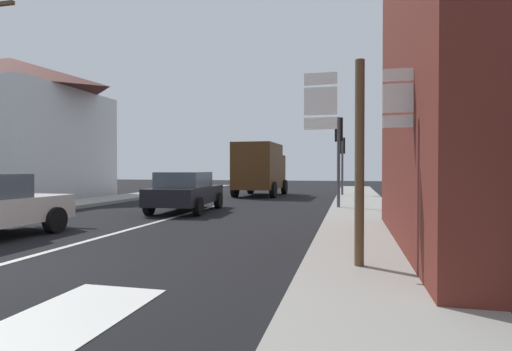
{
  "coord_description": "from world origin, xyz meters",
  "views": [
    {
      "loc": [
        5.6,
        -4.65,
        1.58
      ],
      "look_at": [
        1.87,
        11.15,
        1.32
      ],
      "focal_mm": 28.07,
      "sensor_mm": 36.0,
      "label": 1
    }
  ],
  "objects_px": {
    "route_sign_post": "(360,147)",
    "traffic_light_near_right": "(339,142)",
    "traffic_light_far_right": "(342,153)",
    "delivery_truck": "(260,168)",
    "sedan_far": "(186,191)"
  },
  "relations": [
    {
      "from": "sedan_far",
      "to": "delivery_truck",
      "type": "relative_size",
      "value": 0.86
    },
    {
      "from": "sedan_far",
      "to": "traffic_light_near_right",
      "type": "distance_m",
      "value": 6.07
    },
    {
      "from": "route_sign_post",
      "to": "traffic_light_near_right",
      "type": "height_order",
      "value": "traffic_light_near_right"
    },
    {
      "from": "route_sign_post",
      "to": "traffic_light_far_right",
      "type": "height_order",
      "value": "traffic_light_far_right"
    },
    {
      "from": "sedan_far",
      "to": "delivery_truck",
      "type": "height_order",
      "value": "delivery_truck"
    },
    {
      "from": "traffic_light_far_right",
      "to": "delivery_truck",
      "type": "bearing_deg",
      "value": -179.27
    },
    {
      "from": "delivery_truck",
      "to": "traffic_light_near_right",
      "type": "bearing_deg",
      "value": -57.4
    },
    {
      "from": "delivery_truck",
      "to": "traffic_light_near_right",
      "type": "relative_size",
      "value": 1.43
    },
    {
      "from": "route_sign_post",
      "to": "sedan_far",
      "type": "bearing_deg",
      "value": 128.33
    },
    {
      "from": "traffic_light_far_right",
      "to": "traffic_light_near_right",
      "type": "bearing_deg",
      "value": -90.0
    },
    {
      "from": "delivery_truck",
      "to": "traffic_light_near_right",
      "type": "xyz_separation_m",
      "value": [
        4.74,
        -7.41,
        0.97
      ]
    },
    {
      "from": "delivery_truck",
      "to": "route_sign_post",
      "type": "relative_size",
      "value": 1.57
    },
    {
      "from": "sedan_far",
      "to": "traffic_light_near_right",
      "type": "height_order",
      "value": "traffic_light_near_right"
    },
    {
      "from": "sedan_far",
      "to": "traffic_light_far_right",
      "type": "distance_m",
      "value": 10.86
    },
    {
      "from": "route_sign_post",
      "to": "traffic_light_near_right",
      "type": "xyz_separation_m",
      "value": [
        -0.56,
        9.41,
        0.71
      ]
    }
  ]
}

